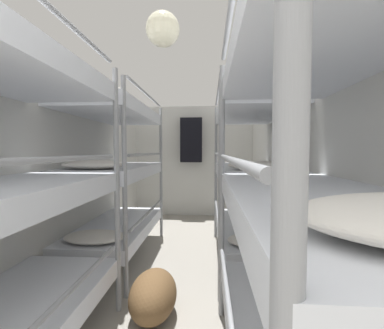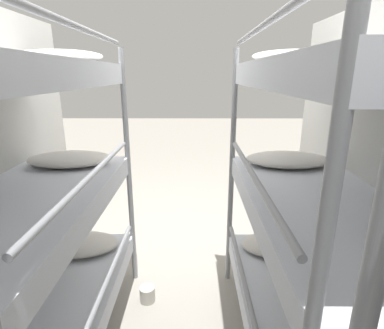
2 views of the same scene
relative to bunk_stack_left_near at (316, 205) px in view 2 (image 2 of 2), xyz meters
name	(u,v)px [view 2 (image 2 of 2)]	position (x,y,z in m)	size (l,w,h in m)	color
ground_plane	(183,244)	(0.82, -1.38, -1.12)	(20.00, 20.00, 0.00)	gray
bunk_stack_left_near	(316,205)	(0.00, 0.00, 0.00)	(0.80, 1.79, 2.06)	gray
bunk_stack_right_near	(33,204)	(1.63, 0.00, 0.00)	(0.80, 1.79, 2.06)	gray
tin_can	(147,294)	(1.09, -0.50, -1.05)	(0.13, 0.13, 0.13)	#B7B2A8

